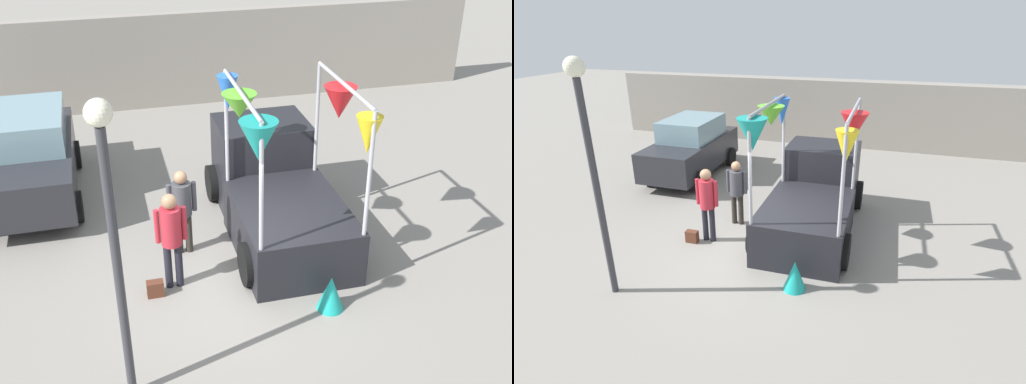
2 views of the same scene
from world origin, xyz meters
TOP-DOWN VIEW (x-y plane):
  - ground_plane at (0.00, 0.00)m, footprint 60.00×60.00m
  - vendor_truck at (1.05, 1.43)m, footprint 2.56×4.19m
  - parked_car at (-3.49, 3.86)m, footprint 1.88×4.00m
  - person_customer at (-1.12, -0.03)m, footprint 0.53×0.34m
  - person_vendor at (-0.79, 0.96)m, footprint 0.53×0.34m
  - handbag at (-1.47, -0.23)m, footprint 0.28×0.16m
  - street_lamp at (-2.02, -2.31)m, footprint 0.32×0.32m
  - brick_boundary_wall at (0.00, 8.63)m, footprint 18.00×0.36m
  - folded_kite_bundle_teal at (1.22, -1.27)m, footprint 0.53×0.53m

SIDE VIEW (x-z plane):
  - ground_plane at x=0.00m, z-range 0.00..0.00m
  - handbag at x=-1.47m, z-range 0.00..0.28m
  - folded_kite_bundle_teal at x=1.22m, z-range 0.00..0.60m
  - vendor_truck at x=1.05m, z-range -0.70..2.48m
  - parked_car at x=-3.49m, z-range 0.00..1.88m
  - person_vendor at x=-0.79m, z-range 0.17..1.82m
  - person_customer at x=-1.12m, z-range 0.19..1.95m
  - brick_boundary_wall at x=0.00m, z-range 0.00..2.60m
  - street_lamp at x=-2.02m, z-range 0.62..4.87m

